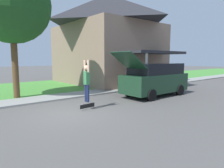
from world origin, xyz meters
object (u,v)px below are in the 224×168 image
at_px(lawn_tree_near, 11,5).
at_px(skateboard, 87,106).
at_px(skateboarder, 87,80).
at_px(suv_parked, 155,79).

relative_size(lawn_tree_near, skateboard, 9.09).
distance_m(lawn_tree_near, skateboarder, 6.60).
distance_m(suv_parked, skateboarder, 5.32).
height_order(suv_parked, skateboarder, suv_parked).
relative_size(skateboarder, skateboard, 2.35).
bearing_deg(skateboarder, suv_parked, 92.14).
relative_size(lawn_tree_near, suv_parked, 1.41).
bearing_deg(skateboard, skateboarder, -142.05).
height_order(suv_parked, skateboard, suv_parked).
bearing_deg(suv_parked, skateboard, -87.75).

